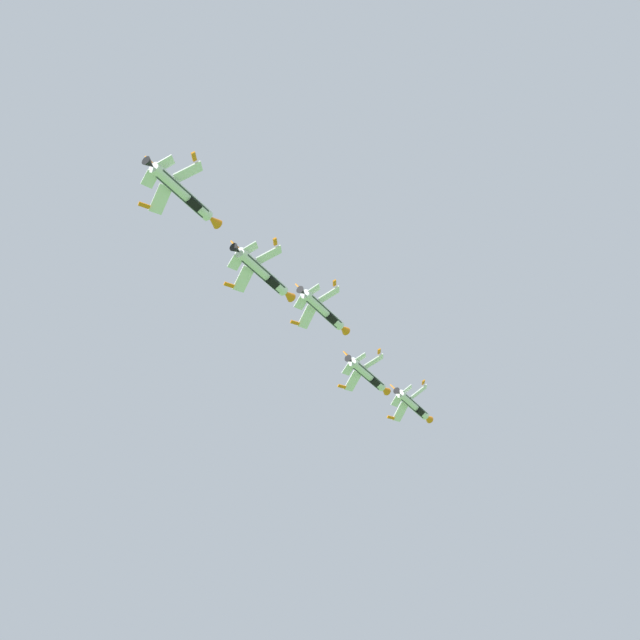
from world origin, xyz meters
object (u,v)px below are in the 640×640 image
(fighter_jet_left_wing, at_px, (368,375))
(fighter_jet_right_wing, at_px, (324,311))
(fighter_jet_left_outer, at_px, (263,273))
(fighter_jet_lead, at_px, (413,405))
(fighter_jet_right_outer, at_px, (183,194))

(fighter_jet_left_wing, height_order, fighter_jet_right_wing, fighter_jet_right_wing)
(fighter_jet_left_wing, height_order, fighter_jet_left_outer, fighter_jet_left_wing)
(fighter_jet_lead, bearing_deg, fighter_jet_left_wing, -96.40)
(fighter_jet_lead, height_order, fighter_jet_left_wing, fighter_jet_lead)
(fighter_jet_left_wing, distance_m, fighter_jet_right_outer, 56.61)
(fighter_jet_lead, relative_size, fighter_jet_right_outer, 1.00)
(fighter_jet_right_wing, xyz_separation_m, fighter_jet_left_outer, (-7.51, -17.65, -3.56))
(fighter_jet_lead, xyz_separation_m, fighter_jet_left_outer, (-22.52, -49.71, 0.01))
(fighter_jet_left_outer, height_order, fighter_jet_right_outer, fighter_jet_right_outer)
(fighter_jet_lead, distance_m, fighter_jet_right_wing, 35.58)
(fighter_jet_left_wing, height_order, fighter_jet_right_outer, fighter_jet_right_outer)
(fighter_jet_left_outer, bearing_deg, fighter_jet_lead, 90.18)
(fighter_jet_lead, relative_size, fighter_jet_left_wing, 1.00)
(fighter_jet_lead, distance_m, fighter_jet_left_wing, 16.35)
(fighter_jet_left_wing, bearing_deg, fighter_jet_left_outer, -87.02)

